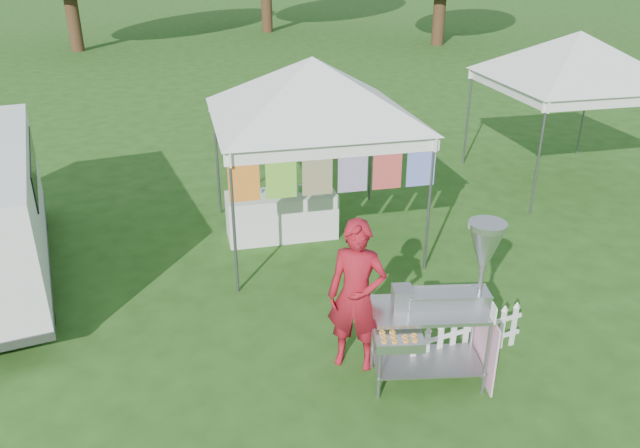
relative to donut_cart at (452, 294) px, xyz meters
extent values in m
plane|color=#234A15|center=(-0.65, 0.42, -1.15)|extent=(120.00, 120.00, 0.00)
cylinder|color=#59595E|center=(-2.07, 2.50, -0.10)|extent=(0.04, 0.04, 2.10)
cylinder|color=#59595E|center=(0.77, 2.50, -0.10)|extent=(0.04, 0.04, 2.10)
cylinder|color=#59595E|center=(-2.07, 5.34, -0.10)|extent=(0.04, 0.04, 2.10)
cylinder|color=#59595E|center=(0.77, 5.34, -0.10)|extent=(0.04, 0.04, 2.10)
cube|color=white|center=(-0.65, 2.50, 0.85)|extent=(3.00, 0.03, 0.22)
cube|color=white|center=(-0.65, 5.34, 0.85)|extent=(3.00, 0.03, 0.22)
pyramid|color=white|center=(-0.65, 3.92, 1.85)|extent=(4.24, 4.24, 0.90)
cylinder|color=#59595E|center=(-0.65, 2.50, 0.93)|extent=(3.00, 0.03, 0.03)
cube|color=#E24319|center=(-1.90, 2.50, 0.58)|extent=(0.42, 0.01, 0.70)
cube|color=green|center=(-1.40, 2.50, 0.58)|extent=(0.42, 0.01, 0.70)
cube|color=#FFA70D|center=(-0.90, 2.50, 0.58)|extent=(0.42, 0.01, 0.70)
cube|color=#33C1C1|center=(-0.40, 2.50, 0.58)|extent=(0.42, 0.01, 0.70)
cube|color=#BA1755|center=(0.10, 2.50, 0.58)|extent=(0.42, 0.01, 0.70)
cube|color=purple|center=(0.60, 2.50, 0.58)|extent=(0.42, 0.01, 0.70)
cylinder|color=#59595E|center=(3.43, 4.00, -0.10)|extent=(0.04, 0.04, 2.10)
cylinder|color=#59595E|center=(3.43, 6.84, -0.10)|extent=(0.04, 0.04, 2.10)
cylinder|color=#59595E|center=(6.27, 6.84, -0.10)|extent=(0.04, 0.04, 2.10)
cube|color=white|center=(4.85, 4.00, 0.85)|extent=(3.00, 0.03, 0.22)
cube|color=white|center=(4.85, 6.84, 0.85)|extent=(3.00, 0.03, 0.22)
pyramid|color=white|center=(4.85, 5.42, 1.85)|extent=(4.24, 4.24, 0.90)
cylinder|color=#59595E|center=(4.85, 4.00, 0.93)|extent=(3.00, 0.03, 0.03)
cylinder|color=#382314|center=(-6.65, 24.42, 0.83)|extent=(0.56, 0.56, 3.96)
cylinder|color=#382314|center=(9.35, 22.42, 0.61)|extent=(0.56, 0.56, 3.52)
cylinder|color=gray|center=(-0.82, -0.12, -0.67)|extent=(0.05, 0.05, 0.95)
cylinder|color=gray|center=(0.33, -0.32, -0.67)|extent=(0.05, 0.05, 0.95)
cylinder|color=gray|center=(-0.73, 0.40, -0.67)|extent=(0.05, 0.05, 0.95)
cylinder|color=gray|center=(0.42, 0.21, -0.67)|extent=(0.05, 0.05, 0.95)
cube|color=gray|center=(-0.20, 0.04, -0.88)|extent=(1.29, 0.80, 0.02)
cube|color=#B7B7BC|center=(-0.20, 0.04, -0.20)|extent=(1.35, 0.84, 0.04)
cube|color=#B7B7BC|center=(-0.01, 0.06, -0.10)|extent=(0.93, 0.41, 0.16)
cube|color=gray|center=(-0.50, 0.15, -0.06)|extent=(0.25, 0.26, 0.23)
cylinder|color=gray|center=(0.33, 0.01, 0.28)|extent=(0.06, 0.06, 0.95)
cone|color=#B7B7BC|center=(0.33, 0.01, 0.54)|extent=(0.44, 0.44, 0.42)
cylinder|color=#B7B7BC|center=(0.33, 0.01, 0.77)|extent=(0.46, 0.46, 0.06)
cube|color=#B7B7BC|center=(-0.68, -0.28, -0.30)|extent=(0.55, 0.40, 0.11)
cube|color=#E99DC2|center=(0.43, -0.07, -0.67)|extent=(0.15, 0.78, 0.85)
cube|color=white|center=(0.32, -0.35, -0.07)|extent=(0.04, 0.15, 0.19)
imported|color=maroon|center=(-0.90, 0.54, -0.22)|extent=(0.80, 0.70, 1.85)
cube|color=black|center=(-4.86, 4.34, 0.34)|extent=(0.49, 2.60, 0.53)
cylinder|color=black|center=(-4.61, 2.25, -0.82)|extent=(0.32, 0.68, 0.65)
cylinder|color=black|center=(-5.16, 5.27, -0.82)|extent=(0.32, 0.68, 0.65)
cube|color=white|center=(-0.32, 0.16, -0.87)|extent=(0.07, 0.03, 0.56)
cube|color=white|center=(-0.15, 0.19, -0.87)|extent=(0.07, 0.03, 0.56)
cube|color=white|center=(0.03, 0.23, -0.87)|extent=(0.07, 0.03, 0.56)
cube|color=white|center=(0.21, 0.26, -0.87)|extent=(0.07, 0.03, 0.56)
cube|color=white|center=(0.38, 0.29, -0.87)|extent=(0.07, 0.03, 0.56)
cube|color=white|center=(0.56, 0.33, -0.87)|extent=(0.07, 0.03, 0.56)
cube|color=white|center=(0.74, 0.36, -0.87)|extent=(0.07, 0.03, 0.56)
cube|color=white|center=(0.91, 0.40, -0.87)|extent=(0.07, 0.03, 0.56)
cube|color=white|center=(1.09, 0.43, -0.87)|extent=(0.07, 0.03, 0.56)
cube|color=white|center=(0.38, 0.29, -0.97)|extent=(1.60, 0.33, 0.05)
cube|color=white|center=(0.38, 0.29, -0.73)|extent=(1.60, 0.33, 0.05)
cube|color=white|center=(-1.15, 4.14, -0.76)|extent=(1.80, 0.70, 0.77)
camera|label=1|loc=(-2.68, -5.26, 3.49)|focal=35.00mm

